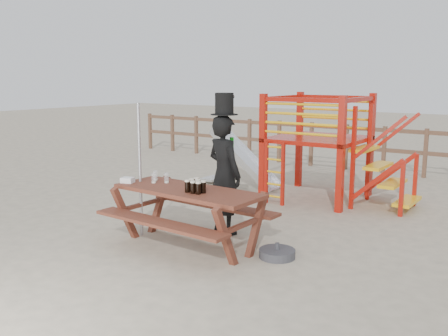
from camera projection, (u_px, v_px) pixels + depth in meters
ground at (201, 243)px, 7.32m from camera, size 60.00×60.00×0.00m
back_fence at (365, 143)px, 12.86m from camera, size 15.09×0.09×1.20m
playground_fort at (314, 145)px, 9.96m from camera, size 4.71×1.84×2.10m
picnic_table at (188, 210)px, 7.11m from camera, size 2.25×1.60×0.85m
man_with_hat at (224, 171)px, 7.70m from camera, size 0.77×0.62×2.18m
metal_pole at (140, 171)px, 7.53m from camera, size 0.04×0.04×2.04m
parasol_base at (277, 253)px, 6.74m from camera, size 0.49×0.49×0.21m
paper_bag at (128, 180)px, 7.47m from camera, size 0.21×0.18×0.08m
stout_pints at (195, 186)px, 6.84m from camera, size 0.28×0.28×0.17m
empty_glasses at (159, 178)px, 7.51m from camera, size 0.34×0.23×0.15m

